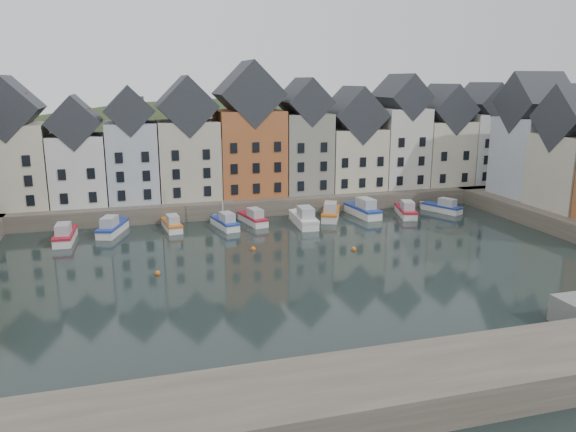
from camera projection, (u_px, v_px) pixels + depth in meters
name	position (u px, v px, depth m)	size (l,w,h in m)	color
ground	(314.00, 271.00, 51.86)	(260.00, 260.00, 0.00)	black
far_quay	(247.00, 197.00, 79.64)	(90.00, 16.00, 2.00)	#4D443B
near_wall	(267.00, 408.00, 28.38)	(50.00, 6.00, 2.00)	#4D443B
hillside	(220.00, 267.00, 108.38)	(153.60, 70.40, 64.00)	#253219
far_terrace	(272.00, 143.00, 76.78)	(72.37, 8.16, 17.78)	beige
mooring_buoys	(259.00, 256.00, 55.73)	(20.50, 5.50, 0.50)	#C95F17
boat_a	(65.00, 235.00, 61.17)	(2.22, 6.34, 2.40)	silver
boat_b	(112.00, 228.00, 64.36)	(3.78, 6.50, 2.38)	silver
boat_c	(172.00, 224.00, 66.20)	(2.22, 5.57, 2.09)	silver
boat_d	(225.00, 222.00, 66.96)	(2.84, 5.89, 10.82)	silver
boat_e	(253.00, 218.00, 68.97)	(2.88, 6.00, 2.21)	silver
boat_f	(304.00, 219.00, 68.18)	(2.52, 7.04, 2.66)	silver
boat_g	(331.00, 213.00, 71.44)	(4.47, 6.67, 2.46)	silver
boat_h	(362.00, 210.00, 72.94)	(2.92, 7.23, 2.70)	silver
boat_i	(406.00, 211.00, 72.82)	(3.42, 6.31, 2.32)	silver
boat_j	(443.00, 207.00, 75.02)	(3.89, 5.76, 2.13)	silver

